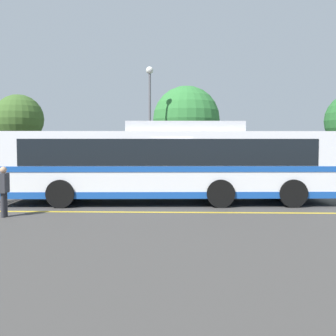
# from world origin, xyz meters

# --- Properties ---
(ground_plane) EXTENTS (220.00, 220.00, 0.00)m
(ground_plane) POSITION_xyz_m (0.00, 0.00, 0.00)
(ground_plane) COLOR #423F3D
(lane_strip_0) EXTENTS (32.29, 0.20, 0.01)m
(lane_strip_0) POSITION_xyz_m (0.36, -2.16, 0.00)
(lane_strip_0) COLOR gold
(lane_strip_0) RESTS_ON ground_plane
(curb_strip) EXTENTS (40.29, 0.36, 0.15)m
(curb_strip) POSITION_xyz_m (0.36, 7.23, 0.07)
(curb_strip) COLOR #99999E
(curb_strip) RESTS_ON ground_plane
(transit_bus) EXTENTS (12.70, 3.13, 3.07)m
(transit_bus) POSITION_xyz_m (0.38, 0.04, 1.56)
(transit_bus) COLOR white
(transit_bus) RESTS_ON ground_plane
(parked_car_1) EXTENTS (4.08, 2.24, 1.36)m
(parked_car_1) POSITION_xyz_m (-4.45, 5.87, 0.70)
(parked_car_1) COLOR olive
(parked_car_1) RESTS_ON ground_plane
(parked_car_2) EXTENTS (4.50, 2.01, 1.50)m
(parked_car_2) POSITION_xyz_m (1.41, 5.76, 0.75)
(parked_car_2) COLOR #9E9EA3
(parked_car_2) RESTS_ON ground_plane
(pedestrian_0) EXTENTS (0.25, 0.43, 1.55)m
(pedestrian_0) POSITION_xyz_m (-4.58, -3.15, 0.87)
(pedestrian_0) COLOR #2D2D33
(pedestrian_0) RESTS_ON ground_plane
(street_lamp) EXTENTS (0.43, 0.43, 6.80)m
(street_lamp) POSITION_xyz_m (-0.97, 8.19, 4.48)
(street_lamp) COLOR #59595E
(street_lamp) RESTS_ON ground_plane
(tree_0) EXTENTS (4.37, 4.37, 6.08)m
(tree_0) POSITION_xyz_m (1.21, 10.92, 3.89)
(tree_0) COLOR #513823
(tree_0) RESTS_ON ground_plane
(tree_1) EXTENTS (3.23, 3.23, 5.56)m
(tree_1) POSITION_xyz_m (-9.85, 10.76, 3.93)
(tree_1) COLOR #513823
(tree_1) RESTS_ON ground_plane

